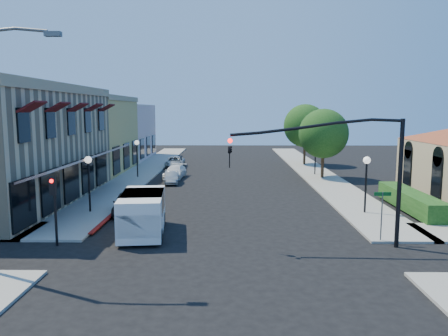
{
  "coord_description": "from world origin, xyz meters",
  "views": [
    {
      "loc": [
        0.21,
        -18.39,
        6.41
      ],
      "look_at": [
        -0.2,
        9.91,
        2.6
      ],
      "focal_mm": 35.0,
      "sensor_mm": 36.0,
      "label": 1
    }
  ],
  "objects_px": {
    "parked_car_c": "(175,172)",
    "parked_car_a": "(127,203)",
    "signal_mast_arm": "(354,161)",
    "lamppost_left_far": "(137,149)",
    "white_van": "(142,211)",
    "lamppost_right_far": "(316,147)",
    "street_tree_b": "(305,126)",
    "secondary_signal": "(54,198)",
    "parked_car_b": "(171,178)",
    "parked_car_d": "(175,162)",
    "street_name_sign": "(382,208)",
    "lamppost_right_near": "(366,170)",
    "lamppost_left_near": "(89,170)",
    "street_tree_a": "(323,134)"
  },
  "relations": [
    {
      "from": "parked_car_c",
      "to": "parked_car_d",
      "type": "bearing_deg",
      "value": 102.59
    },
    {
      "from": "lamppost_left_near",
      "to": "parked_car_c",
      "type": "relative_size",
      "value": 0.87
    },
    {
      "from": "lamppost_left_far",
      "to": "white_van",
      "type": "distance_m",
      "value": 19.13
    },
    {
      "from": "signal_mast_arm",
      "to": "white_van",
      "type": "height_order",
      "value": "signal_mast_arm"
    },
    {
      "from": "lamppost_right_near",
      "to": "parked_car_d",
      "type": "bearing_deg",
      "value": 123.77
    },
    {
      "from": "lamppost_left_far",
      "to": "white_van",
      "type": "relative_size",
      "value": 0.71
    },
    {
      "from": "street_tree_a",
      "to": "parked_car_a",
      "type": "distance_m",
      "value": 20.82
    },
    {
      "from": "street_name_sign",
      "to": "parked_car_c",
      "type": "xyz_separation_m",
      "value": [
        -12.48,
        19.85,
        -1.1
      ]
    },
    {
      "from": "lamppost_right_far",
      "to": "lamppost_left_far",
      "type": "bearing_deg",
      "value": -173.29
    },
    {
      "from": "street_tree_b",
      "to": "parked_car_c",
      "type": "bearing_deg",
      "value": -144.18
    },
    {
      "from": "street_tree_a",
      "to": "secondary_signal",
      "type": "height_order",
      "value": "street_tree_a"
    },
    {
      "from": "secondary_signal",
      "to": "parked_car_c",
      "type": "xyz_separation_m",
      "value": [
        3.02,
        20.65,
        -1.72
      ]
    },
    {
      "from": "lamppost_left_far",
      "to": "lamppost_right_near",
      "type": "relative_size",
      "value": 1.0
    },
    {
      "from": "white_van",
      "to": "parked_car_d",
      "type": "distance_m",
      "value": 26.25
    },
    {
      "from": "parked_car_d",
      "to": "signal_mast_arm",
      "type": "bearing_deg",
      "value": -69.57
    },
    {
      "from": "lamppost_right_far",
      "to": "parked_car_a",
      "type": "xyz_separation_m",
      "value": [
        -14.7,
        -16.0,
        -2.08
      ]
    },
    {
      "from": "parked_car_a",
      "to": "lamppost_right_near",
      "type": "bearing_deg",
      "value": -6.42
    },
    {
      "from": "secondary_signal",
      "to": "lamppost_right_far",
      "type": "xyz_separation_m",
      "value": [
        16.5,
        22.59,
        0.42
      ]
    },
    {
      "from": "signal_mast_arm",
      "to": "parked_car_a",
      "type": "distance_m",
      "value": 14.13
    },
    {
      "from": "lamppost_left_near",
      "to": "lamppost_right_far",
      "type": "height_order",
      "value": "same"
    },
    {
      "from": "lamppost_left_far",
      "to": "lamppost_right_near",
      "type": "bearing_deg",
      "value": -39.47
    },
    {
      "from": "street_tree_a",
      "to": "lamppost_left_far",
      "type": "xyz_separation_m",
      "value": [
        -17.3,
        0.0,
        -1.46
      ]
    },
    {
      "from": "lamppost_left_near",
      "to": "signal_mast_arm",
      "type": "bearing_deg",
      "value": -24.37
    },
    {
      "from": "lamppost_left_near",
      "to": "lamppost_left_far",
      "type": "height_order",
      "value": "same"
    },
    {
      "from": "street_tree_a",
      "to": "white_van",
      "type": "bearing_deg",
      "value": -125.13
    },
    {
      "from": "white_van",
      "to": "parked_car_a",
      "type": "relative_size",
      "value": 1.32
    },
    {
      "from": "street_tree_b",
      "to": "secondary_signal",
      "type": "relative_size",
      "value": 2.11
    },
    {
      "from": "lamppost_right_near",
      "to": "white_van",
      "type": "xyz_separation_m",
      "value": [
        -12.79,
        -4.6,
        -1.5
      ]
    },
    {
      "from": "secondary_signal",
      "to": "street_name_sign",
      "type": "height_order",
      "value": "secondary_signal"
    },
    {
      "from": "parked_car_c",
      "to": "parked_car_b",
      "type": "bearing_deg",
      "value": -83.18
    },
    {
      "from": "signal_mast_arm",
      "to": "street_name_sign",
      "type": "distance_m",
      "value": 2.98
    },
    {
      "from": "parked_car_c",
      "to": "parked_car_a",
      "type": "bearing_deg",
      "value": -89.58
    },
    {
      "from": "lamppost_left_far",
      "to": "signal_mast_arm",
      "type": "bearing_deg",
      "value": -55.0
    },
    {
      "from": "parked_car_b",
      "to": "parked_car_d",
      "type": "bearing_deg",
      "value": 89.32
    },
    {
      "from": "street_name_sign",
      "to": "lamppost_right_near",
      "type": "height_order",
      "value": "lamppost_right_near"
    },
    {
      "from": "lamppost_right_far",
      "to": "white_van",
      "type": "relative_size",
      "value": 0.71
    },
    {
      "from": "secondary_signal",
      "to": "parked_car_a",
      "type": "height_order",
      "value": "secondary_signal"
    },
    {
      "from": "parked_car_a",
      "to": "lamppost_left_near",
      "type": "bearing_deg",
      "value": 173.66
    },
    {
      "from": "signal_mast_arm",
      "to": "lamppost_left_near",
      "type": "relative_size",
      "value": 2.24
    },
    {
      "from": "street_name_sign",
      "to": "secondary_signal",
      "type": "bearing_deg",
      "value": -177.07
    },
    {
      "from": "parked_car_d",
      "to": "street_tree_b",
      "type": "bearing_deg",
      "value": 6.97
    },
    {
      "from": "signal_mast_arm",
      "to": "parked_car_d",
      "type": "xyz_separation_m",
      "value": [
        -11.79,
        28.09,
        -3.49
      ]
    },
    {
      "from": "lamppost_right_near",
      "to": "lamppost_right_far",
      "type": "xyz_separation_m",
      "value": [
        0.0,
        16.0,
        0.0
      ]
    },
    {
      "from": "signal_mast_arm",
      "to": "lamppost_left_far",
      "type": "xyz_separation_m",
      "value": [
        -14.36,
        20.5,
        -1.35
      ]
    },
    {
      "from": "parked_car_a",
      "to": "parked_car_b",
      "type": "xyz_separation_m",
      "value": [
        1.3,
        11.0,
        -0.12
      ]
    },
    {
      "from": "parked_car_b",
      "to": "parked_car_d",
      "type": "distance_m",
      "value": 10.63
    },
    {
      "from": "street_name_sign",
      "to": "parked_car_d",
      "type": "bearing_deg",
      "value": 116.13
    },
    {
      "from": "street_tree_b",
      "to": "lamppost_right_far",
      "type": "relative_size",
      "value": 1.97
    },
    {
      "from": "street_name_sign",
      "to": "parked_car_c",
      "type": "distance_m",
      "value": 23.48
    },
    {
      "from": "street_tree_b",
      "to": "parked_car_a",
      "type": "distance_m",
      "value": 28.57
    }
  ]
}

